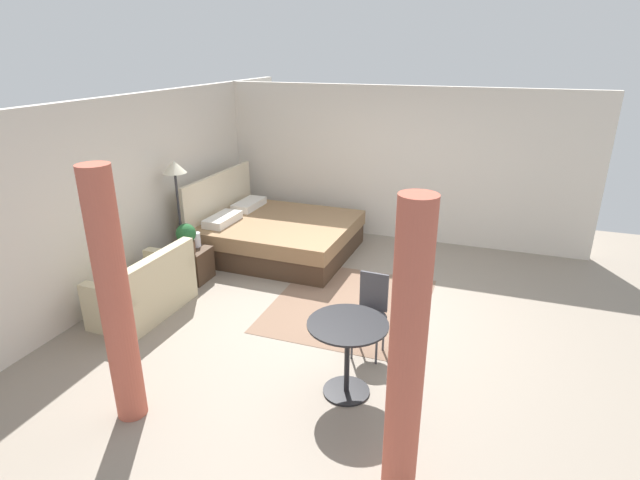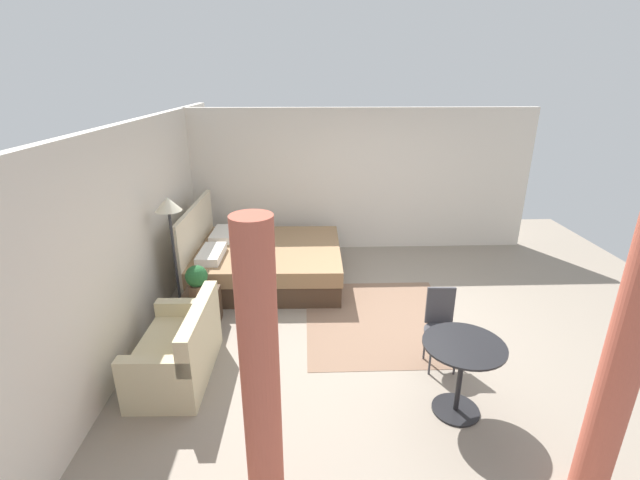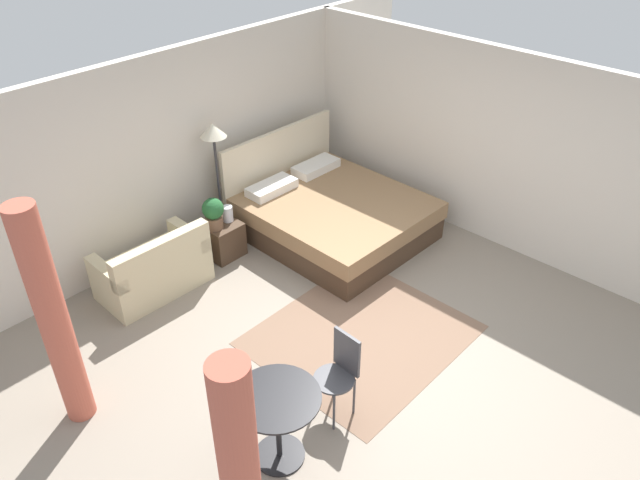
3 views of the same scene
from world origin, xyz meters
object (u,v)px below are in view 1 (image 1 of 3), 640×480
potted_plant (186,237)px  cafe_chair_near_window (371,307)px  floor_lamp (176,181)px  vase (196,240)px  balcony_table (347,344)px  nightstand (193,264)px  bed (277,235)px  couch (145,291)px

potted_plant → cafe_chair_near_window: (-0.81, -2.79, -0.14)m
potted_plant → floor_lamp: (0.39, 0.36, 0.66)m
vase → balcony_table: size_ratio=0.27×
nightstand → balcony_table: bearing=-121.1°
potted_plant → nightstand: bearing=0.8°
nightstand → potted_plant: potted_plant is taller
bed → nightstand: bed is taller
bed → couch: bearing=163.2°
couch → vase: bearing=-0.5°
cafe_chair_near_window → potted_plant: bearing=73.9°
floor_lamp → cafe_chair_near_window: size_ratio=1.82×
balcony_table → cafe_chair_near_window: cafe_chair_near_window is taller
vase → cafe_chair_near_window: (-1.03, -2.80, -0.03)m
couch → vase: size_ratio=6.22×
bed → nightstand: bearing=152.4°
potted_plant → balcony_table: potted_plant is taller
potted_plant → balcony_table: (-1.57, -2.76, -0.15)m
balcony_table → vase: bearing=57.1°
balcony_table → bed: bearing=34.7°
vase → bed: bearing=-30.0°
floor_lamp → balcony_table: size_ratio=2.16×
bed → vase: size_ratio=11.16×
balcony_table → cafe_chair_near_window: 0.76m
potted_plant → cafe_chair_near_window: size_ratio=0.46×
bed → cafe_chair_near_window: size_ratio=2.54×
balcony_table → couch: bearing=76.9°
potted_plant → floor_lamp: bearing=42.7°
vase → cafe_chair_near_window: 2.98m
bed → balcony_table: 3.64m
potted_plant → vase: potted_plant is taller
balcony_table → cafe_chair_near_window: size_ratio=0.84×
couch → floor_lamp: 1.71m
nightstand → floor_lamp: floor_lamp is taller
bed → couch: bed is taller
floor_lamp → cafe_chair_near_window: (-1.19, -3.15, -0.80)m
vase → potted_plant: bearing=-178.9°
bed → vase: bed is taller
cafe_chair_near_window → balcony_table: bearing=177.5°
nightstand → floor_lamp: size_ratio=0.28×
bed → floor_lamp: (-1.03, 1.05, 1.04)m
vase → balcony_table: 3.29m
floor_lamp → balcony_table: bearing=-122.1°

